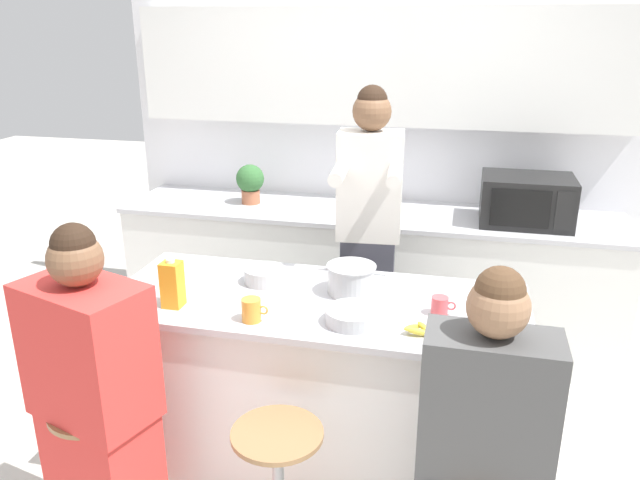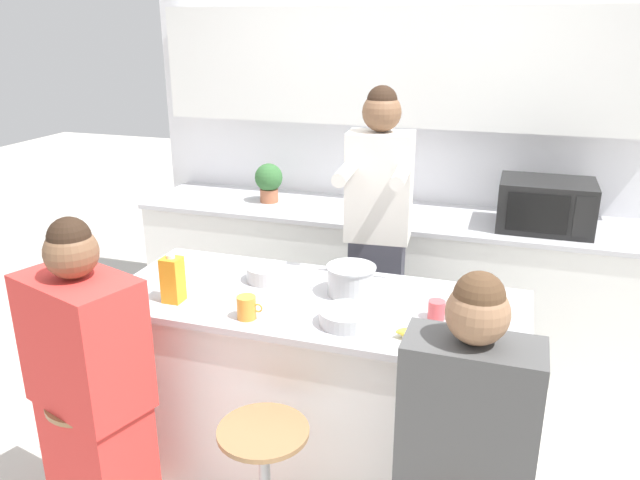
% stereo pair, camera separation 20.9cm
% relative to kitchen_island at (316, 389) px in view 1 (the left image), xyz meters
% --- Properties ---
extents(ground_plane, '(16.00, 16.00, 0.00)m').
position_rel_kitchen_island_xyz_m(ground_plane, '(0.00, 0.00, -0.47)').
color(ground_plane, beige).
extents(wall_back, '(3.54, 0.22, 2.70)m').
position_rel_kitchen_island_xyz_m(wall_back, '(0.00, 1.78, 1.07)').
color(wall_back, white).
rests_on(wall_back, ground_plane).
extents(back_counter, '(3.29, 0.68, 0.92)m').
position_rel_kitchen_island_xyz_m(back_counter, '(0.00, 1.45, -0.01)').
color(back_counter, white).
rests_on(back_counter, ground_plane).
extents(kitchen_island, '(1.86, 0.77, 0.94)m').
position_rel_kitchen_island_xyz_m(kitchen_island, '(0.00, 0.00, 0.00)').
color(kitchen_island, black).
rests_on(kitchen_island, ground_plane).
extents(bar_stool_leftmost, '(0.38, 0.38, 0.67)m').
position_rel_kitchen_island_xyz_m(bar_stool_leftmost, '(-0.74, -0.64, -0.13)').
color(bar_stool_leftmost, '#997047').
rests_on(bar_stool_leftmost, ground_plane).
extents(person_cooking, '(0.38, 0.56, 1.80)m').
position_rel_kitchen_island_xyz_m(person_cooking, '(0.12, 0.73, 0.44)').
color(person_cooking, '#383842').
rests_on(person_cooking, ground_plane).
extents(person_wrapped_blanket, '(0.54, 0.42, 1.44)m').
position_rel_kitchen_island_xyz_m(person_wrapped_blanket, '(-0.72, -0.66, 0.21)').
color(person_wrapped_blanket, red).
rests_on(person_wrapped_blanket, ground_plane).
extents(person_seated_near, '(0.43, 0.27, 1.41)m').
position_rel_kitchen_island_xyz_m(person_seated_near, '(0.73, -0.66, 0.17)').
color(person_seated_near, '#333338').
rests_on(person_seated_near, ground_plane).
extents(cooking_pot, '(0.31, 0.22, 0.13)m').
position_rel_kitchen_island_xyz_m(cooking_pot, '(0.14, 0.10, 0.53)').
color(cooking_pot, '#B7BABC').
rests_on(cooking_pot, kitchen_island).
extents(fruit_bowl, '(0.19, 0.19, 0.07)m').
position_rel_kitchen_island_xyz_m(fruit_bowl, '(-0.28, 0.12, 0.50)').
color(fruit_bowl, '#B7BABC').
rests_on(fruit_bowl, kitchen_island).
extents(mixing_bowl_steel, '(0.22, 0.22, 0.06)m').
position_rel_kitchen_island_xyz_m(mixing_bowl_steel, '(0.20, -0.19, 0.49)').
color(mixing_bowl_steel, '#B7BABC').
rests_on(mixing_bowl_steel, kitchen_island).
extents(coffee_cup_near, '(0.11, 0.08, 0.10)m').
position_rel_kitchen_island_xyz_m(coffee_cup_near, '(-0.21, -0.27, 0.51)').
color(coffee_cup_near, orange).
rests_on(coffee_cup_near, kitchen_island).
extents(coffee_cup_far, '(0.10, 0.07, 0.08)m').
position_rel_kitchen_island_xyz_m(coffee_cup_far, '(0.54, -0.03, 0.50)').
color(coffee_cup_far, '#DB4C51').
rests_on(coffee_cup_far, kitchen_island).
extents(banana_bunch, '(0.14, 0.10, 0.05)m').
position_rel_kitchen_island_xyz_m(banana_bunch, '(0.47, -0.23, 0.48)').
color(banana_bunch, yellow).
rests_on(banana_bunch, kitchen_island).
extents(juice_carton, '(0.08, 0.08, 0.22)m').
position_rel_kitchen_island_xyz_m(juice_carton, '(-0.58, -0.21, 0.57)').
color(juice_carton, gold).
rests_on(juice_carton, kitchen_island).
extents(microwave, '(0.54, 0.41, 0.30)m').
position_rel_kitchen_island_xyz_m(microwave, '(0.98, 1.41, 0.60)').
color(microwave, black).
rests_on(microwave, back_counter).
extents(potted_plant, '(0.19, 0.19, 0.27)m').
position_rel_kitchen_island_xyz_m(potted_plant, '(-0.82, 1.45, 0.60)').
color(potted_plant, '#A86042').
rests_on(potted_plant, back_counter).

